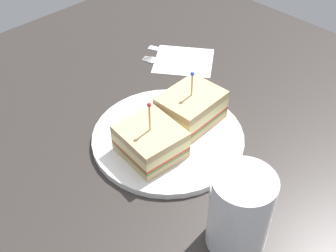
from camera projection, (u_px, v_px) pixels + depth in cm
name	position (u px, v px, depth cm)	size (l,w,h in cm)	color
ground_plane	(168.00, 144.00, 71.47)	(104.17, 104.17, 2.00)	#2D2826
plate	(168.00, 138.00, 70.44)	(25.01, 25.01, 1.11)	white
sandwich_half_front	(150.00, 141.00, 65.45)	(9.18, 9.82, 9.99)	tan
sandwich_half_back	(190.00, 107.00, 71.21)	(10.40, 8.43, 9.96)	tan
drink_glass	(239.00, 216.00, 53.10)	(7.85, 7.85, 11.86)	gold
napkin	(184.00, 61.00, 88.57)	(11.87, 10.68, 0.15)	white
fork	(163.00, 62.00, 88.02)	(6.03, 11.01, 0.35)	silver
knife	(172.00, 52.00, 90.95)	(5.66, 11.67, 0.35)	silver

